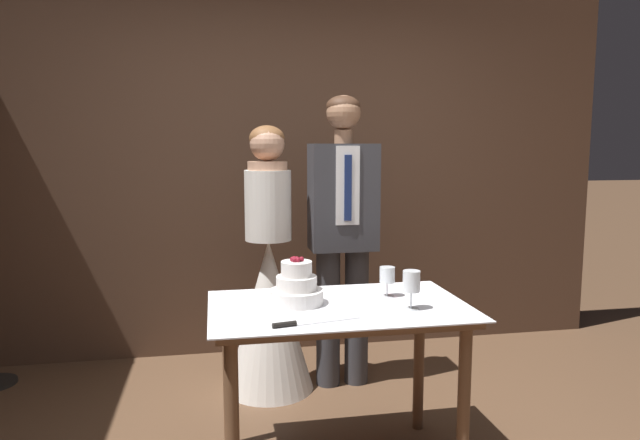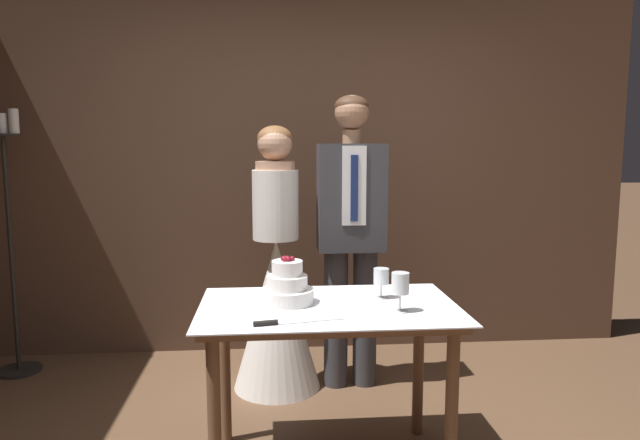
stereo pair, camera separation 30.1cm
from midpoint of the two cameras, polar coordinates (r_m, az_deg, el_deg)
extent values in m
cube|color=#513828|center=(4.19, -5.35, 6.03)|extent=(4.84, 0.12, 2.81)
cylinder|color=brown|center=(2.50, -12.40, -19.82)|extent=(0.06, 0.06, 0.74)
cylinder|color=brown|center=(2.65, 10.90, -18.06)|extent=(0.06, 0.06, 0.74)
cylinder|color=brown|center=(3.00, -12.09, -15.00)|extent=(0.06, 0.06, 0.74)
cylinder|color=brown|center=(3.13, 7.09, -13.91)|extent=(0.06, 0.06, 0.74)
cube|color=brown|center=(2.64, -1.43, -9.03)|extent=(1.12, 0.67, 0.03)
cube|color=white|center=(2.63, -1.43, -8.60)|extent=(1.18, 0.73, 0.01)
cylinder|color=white|center=(2.65, -5.64, -7.69)|extent=(0.25, 0.25, 0.07)
cylinder|color=white|center=(2.64, -5.66, -6.32)|extent=(0.19, 0.19, 0.06)
cylinder|color=white|center=(2.62, -5.68, -4.91)|extent=(0.14, 0.14, 0.07)
sphere|color=maroon|center=(2.61, -5.17, -3.96)|extent=(0.02, 0.02, 0.02)
sphere|color=maroon|center=(2.62, -5.65, -3.92)|extent=(0.02, 0.02, 0.02)
sphere|color=maroon|center=(2.63, -5.93, -3.91)|extent=(0.02, 0.02, 0.02)
sphere|color=maroon|center=(2.62, -6.08, -3.97)|extent=(0.02, 0.02, 0.02)
sphere|color=maroon|center=(2.60, -5.92, -4.03)|extent=(0.02, 0.02, 0.02)
sphere|color=maroon|center=(2.60, -5.56, -4.03)|extent=(0.02, 0.02, 0.02)
cube|color=silver|center=(2.39, -2.77, -10.13)|extent=(0.29, 0.08, 0.00)
cylinder|color=black|center=(2.34, -7.34, -10.37)|extent=(0.10, 0.04, 0.02)
cylinder|color=silver|center=(2.78, 3.62, -7.64)|extent=(0.07, 0.07, 0.00)
cylinder|color=silver|center=(2.77, 3.62, -6.94)|extent=(0.01, 0.01, 0.07)
cylinder|color=silver|center=(2.75, 3.64, -5.52)|extent=(0.07, 0.07, 0.08)
cylinder|color=maroon|center=(2.76, 3.63, -6.02)|extent=(0.06, 0.06, 0.02)
cylinder|color=silver|center=(2.58, 5.76, -8.86)|extent=(0.07, 0.07, 0.00)
cylinder|color=silver|center=(2.57, 5.77, -7.99)|extent=(0.01, 0.01, 0.08)
cylinder|color=silver|center=(2.55, 5.79, -6.14)|extent=(0.08, 0.08, 0.09)
cylinder|color=maroon|center=(2.55, 5.79, -6.77)|extent=(0.06, 0.06, 0.04)
cone|color=white|center=(3.58, -7.54, -9.46)|extent=(0.54, 0.54, 0.94)
cylinder|color=white|center=(3.45, -7.73, 1.45)|extent=(0.28, 0.28, 0.42)
cylinder|color=tan|center=(3.43, -7.80, 5.39)|extent=(0.24, 0.24, 0.05)
sphere|color=tan|center=(3.43, -7.84, 7.56)|extent=(0.21, 0.21, 0.21)
ellipsoid|color=brown|center=(3.44, -7.86, 8.08)|extent=(0.21, 0.21, 0.16)
cylinder|color=#38383D|center=(3.63, -1.59, -9.77)|extent=(0.15, 0.15, 0.87)
cylinder|color=#38383D|center=(3.66, 1.29, -9.61)|extent=(0.15, 0.15, 0.87)
cube|color=#38383D|center=(3.50, -0.15, 2.30)|extent=(0.41, 0.24, 0.65)
cube|color=white|center=(3.37, 0.24, 3.44)|extent=(0.14, 0.01, 0.47)
cube|color=navy|center=(3.36, 0.26, 3.21)|extent=(0.04, 0.01, 0.39)
cylinder|color=#A37556|center=(3.48, -0.15, 8.32)|extent=(0.11, 0.11, 0.08)
sphere|color=#A37556|center=(3.49, -0.15, 10.70)|extent=(0.21, 0.21, 0.21)
ellipsoid|color=#472D1E|center=(3.50, -0.18, 11.28)|extent=(0.21, 0.21, 0.13)
camera|label=1|loc=(0.15, -92.86, -0.37)|focal=32.00mm
camera|label=2|loc=(0.15, 87.14, 0.37)|focal=32.00mm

